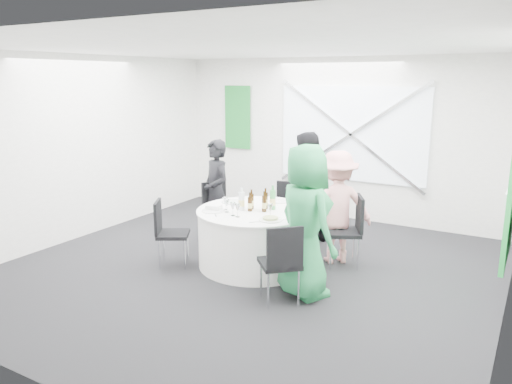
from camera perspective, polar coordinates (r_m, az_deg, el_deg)
The scene contains 43 objects.
floor at distance 6.61m, azimuth -0.88°, elevation -8.82°, with size 6.00×6.00×0.00m, color black.
ceiling at distance 6.15m, azimuth -0.97°, elevation 16.21°, with size 6.00×6.00×0.00m, color silver.
wall_back at distance 8.91m, azimuth 9.10°, elevation 6.02°, with size 6.00×6.00×0.00m, color silver.
wall_front at distance 4.02m, azimuth -23.49°, elevation -3.31°, with size 6.00×6.00×0.00m, color silver.
wall_left at distance 8.17m, azimuth -19.36°, elevation 4.83°, with size 6.00×6.00×0.00m, color silver.
window_panel at distance 8.76m, azimuth 10.87°, elevation 6.49°, with size 2.60×0.03×1.60m, color white.
window_brace_a at distance 8.72m, azimuth 10.78°, elevation 6.47°, with size 0.05×0.05×3.16m, color silver.
window_brace_b at distance 8.72m, azimuth 10.78°, elevation 6.47°, with size 0.05×0.05×3.16m, color silver.
green_banner at distance 9.73m, azimuth -2.12°, elevation 8.52°, with size 0.55×0.04×1.20m, color #136326.
green_sign at distance 6.00m, azimuth 27.24°, elevation -0.55°, with size 0.05×1.20×1.40m, color green.
banquet_table at distance 6.64m, azimuth 0.00°, elevation -5.22°, with size 1.56×1.56×0.76m.
chair_back at distance 7.73m, azimuth 3.45°, elevation -1.60°, with size 0.45×0.46×0.88m.
chair_back_left at distance 7.54m, azimuth -4.42°, elevation -1.78°, with size 0.57×0.57×0.92m.
chair_back_right at distance 6.66m, azimuth 10.71°, elevation -3.77°, with size 0.59×0.59×0.95m.
chair_front_right at distance 5.45m, azimuth 2.97°, elevation -7.57°, with size 0.59×0.59×0.92m.
chair_front_left at distance 6.68m, azimuth -10.16°, elevation -4.07°, with size 0.56×0.55×0.89m.
person_man_back_left at distance 7.48m, azimuth -4.60°, elevation 0.02°, with size 0.57×0.37×1.56m, color black.
person_man_back at distance 7.38m, azimuth 5.58°, elevation 0.32°, with size 0.82×0.45×1.69m, color black.
person_woman_pink at distance 6.75m, azimuth 9.24°, elevation -1.72°, with size 0.98×0.46×1.52m, color pink.
person_woman_green at distance 5.62m, azimuth 5.64°, elevation -3.38°, with size 0.86×0.56×1.75m, color #25874B.
plate_back at distance 6.95m, azimuth 2.53°, elevation -1.08°, with size 0.25×0.25×0.01m.
plate_back_left at distance 6.93m, azimuth -2.74°, elevation -1.12°, with size 0.30×0.30×0.01m.
plate_back_right at distance 6.62m, azimuth 5.04°, elevation -1.76°, with size 0.26×0.26×0.04m.
plate_front_right at distance 6.06m, azimuth 1.67°, elevation -3.11°, with size 0.29×0.29×0.04m.
plate_front_left at distance 6.49m, azimuth -4.93°, elevation -2.14°, with size 0.29×0.29×0.01m.
napkin at distance 6.53m, azimuth -4.83°, elevation -1.73°, with size 0.19×0.13×0.05m, color white.
beer_bottle_a at distance 6.55m, azimuth -0.51°, elevation -1.10°, with size 0.06×0.06×0.26m.
beer_bottle_b at distance 6.56m, azimuth 1.09°, elevation -1.00°, with size 0.06×0.06×0.28m.
beer_bottle_c at distance 6.42m, azimuth 0.94°, elevation -1.37°, with size 0.06×0.06×0.27m.
beer_bottle_d at distance 6.45m, azimuth -0.69°, elevation -1.39°, with size 0.06×0.06×0.25m.
green_water_bottle at distance 6.53m, azimuth 1.92°, elevation -0.91°, with size 0.08×0.08×0.32m.
clear_water_bottle at distance 6.50m, azimuth -1.67°, elevation -1.07°, with size 0.08×0.08×0.30m.
wine_glass_a at distance 6.17m, azimuth -2.11°, elevation -1.75°, with size 0.07×0.07×0.17m.
wine_glass_b at distance 6.52m, azimuth -3.53°, elevation -0.98°, with size 0.07×0.07×0.17m.
wine_glass_c at distance 6.16m, azimuth 1.64°, elevation -1.77°, with size 0.07×0.07×0.17m.
wine_glass_d at distance 6.23m, azimuth -2.67°, elevation -1.61°, with size 0.07×0.07×0.17m.
wine_glass_e at distance 6.40m, azimuth -3.36°, elevation -1.24°, with size 0.07×0.07×0.17m.
fork_a at distance 6.63m, azimuth -4.93°, elevation -1.84°, with size 0.01×0.15×0.01m, color silver.
knife_a at distance 6.29m, azimuth -4.65°, elevation -2.65°, with size 0.01×0.15×0.01m, color silver.
fork_b at distance 6.43m, azimuth 5.01°, elevation -2.32°, with size 0.01×0.15×0.01m, color silver.
knife_b at distance 6.68m, azimuth 4.83°, elevation -1.74°, with size 0.01×0.15×0.01m, color silver.
fork_c at distance 5.98m, azimuth -0.16°, elevation -3.45°, with size 0.01×0.15×0.01m, color silver.
knife_c at distance 6.09m, azimuth 3.19°, elevation -3.16°, with size 0.01×0.15×0.01m, color silver.
Camera 1 is at (3.16, -5.26, 2.45)m, focal length 35.00 mm.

